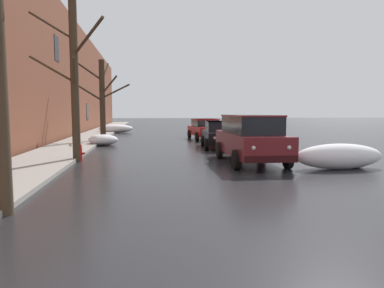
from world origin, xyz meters
name	(u,v)px	position (x,y,z in m)	size (l,w,h in m)	color
ground_plane	(301,264)	(0.00, 0.00, 0.00)	(200.00, 200.00, 0.00)	#232326
left_sidewalk_slab	(80,142)	(-5.91, 18.00, 0.06)	(2.63, 80.00, 0.12)	gray
brick_townhouse_facade	(46,65)	(-7.72, 18.00, 4.70)	(0.63, 80.00, 9.40)	brown
snow_bank_near_corner_left	(116,129)	(-4.53, 28.25, 0.38)	(3.09, 1.32, 0.77)	white
snow_bank_along_left_kerb	(223,130)	(4.81, 25.19, 0.34)	(2.86, 0.94, 0.71)	white
snow_bank_mid_block_left	(103,140)	(-4.29, 16.28, 0.32)	(1.67, 1.22, 0.64)	white
snow_bank_near_corner_right	(342,156)	(4.69, 6.81, 0.42)	(3.10, 0.99, 0.86)	white
bare_tree_at_the_corner	(0,59)	(-4.56, 2.76, 2.89)	(1.45, 2.99, 5.61)	#423323
bare_tree_second_along_sidewalk	(74,77)	(-4.60, 9.86, 3.28)	(3.06, 1.87, 6.34)	#423323
bare_tree_mid_block	(102,98)	(-4.61, 18.87, 2.80)	(3.47, 2.74, 5.26)	#382B1E
suv_maroon_approaching_near_lane	(250,137)	(2.00, 8.53, 0.99)	(2.07, 4.71, 1.82)	maroon
sedan_black_parked_kerbside_close	(220,134)	(2.10, 14.10, 0.75)	(2.14, 3.97, 1.42)	black
sedan_red_parked_kerbside_mid	(205,129)	(2.31, 19.86, 0.75)	(2.21, 4.23, 1.42)	red
fire_hydrant	(79,152)	(-4.51, 9.92, 0.36)	(0.42, 0.22, 0.71)	#B21E19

